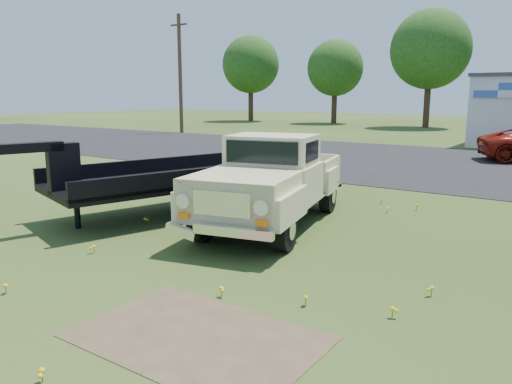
# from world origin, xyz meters

# --- Properties ---
(ground) EXTENTS (140.00, 140.00, 0.00)m
(ground) POSITION_xyz_m (0.00, 0.00, 0.00)
(ground) COLOR #263F14
(ground) RESTS_ON ground
(asphalt_lot) EXTENTS (90.00, 14.00, 0.02)m
(asphalt_lot) POSITION_xyz_m (0.00, 15.00, 0.00)
(asphalt_lot) COLOR black
(asphalt_lot) RESTS_ON ground
(dirt_patch_a) EXTENTS (3.00, 2.00, 0.01)m
(dirt_patch_a) POSITION_xyz_m (1.50, -3.00, 0.00)
(dirt_patch_a) COLOR #4F3B2A
(dirt_patch_a) RESTS_ON ground
(dirt_patch_b) EXTENTS (2.20, 1.60, 0.01)m
(dirt_patch_b) POSITION_xyz_m (-2.00, 3.50, 0.00)
(dirt_patch_b) COLOR #4F3B2A
(dirt_patch_b) RESTS_ON ground
(utility_pole_west) EXTENTS (1.60, 0.30, 9.00)m
(utility_pole_west) POSITION_xyz_m (-22.00, 22.00, 4.60)
(utility_pole_west) COLOR #432E1F
(utility_pole_west) RESTS_ON ground
(treeline_a) EXTENTS (6.40, 6.40, 9.52)m
(treeline_a) POSITION_xyz_m (-28.00, 40.00, 6.30)
(treeline_a) COLOR #3D291B
(treeline_a) RESTS_ON ground
(treeline_b) EXTENTS (5.76, 5.76, 8.57)m
(treeline_b) POSITION_xyz_m (-18.00, 41.00, 5.67)
(treeline_b) COLOR #3D291B
(treeline_b) RESTS_ON ground
(treeline_c) EXTENTS (7.04, 7.04, 10.47)m
(treeline_c) POSITION_xyz_m (-8.00, 39.50, 6.93)
(treeline_c) COLOR #3D291B
(treeline_c) RESTS_ON ground
(vintage_pickup_truck) EXTENTS (3.48, 6.11, 2.09)m
(vintage_pickup_truck) POSITION_xyz_m (-0.69, 2.10, 1.04)
(vintage_pickup_truck) COLOR tan
(vintage_pickup_truck) RESTS_ON ground
(flatbed_trailer) EXTENTS (4.47, 7.68, 1.99)m
(flatbed_trailer) POSITION_xyz_m (-3.31, 2.01, 0.99)
(flatbed_trailer) COLOR black
(flatbed_trailer) RESTS_ON ground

